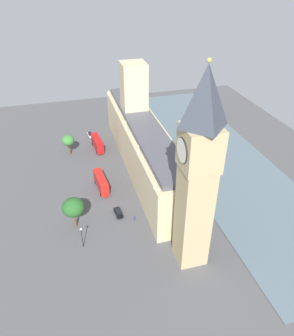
% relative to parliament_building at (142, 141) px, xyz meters
% --- Properties ---
extents(ground_plane, '(143.15, 143.15, 0.00)m').
position_rel_parliament_building_xyz_m(ground_plane, '(1.99, 1.75, -9.30)').
color(ground_plane, '#4C4C4F').
extents(river_thames, '(32.91, 128.84, 0.25)m').
position_rel_parliament_building_xyz_m(river_thames, '(-28.39, 1.75, -9.17)').
color(river_thames, slate).
rests_on(river_thames, ground).
extents(parliament_building, '(12.76, 73.15, 32.81)m').
position_rel_parliament_building_xyz_m(parliament_building, '(0.00, 0.00, 0.00)').
color(parliament_building, '#CCBA8E').
rests_on(parliament_building, ground).
extents(clock_tower, '(7.58, 7.58, 47.76)m').
position_rel_parliament_building_xyz_m(clock_tower, '(-0.02, 44.60, 15.37)').
color(clock_tower, tan).
rests_on(clock_tower, ground).
extents(car_white_trailing, '(2.36, 4.83, 1.74)m').
position_rel_parliament_building_xyz_m(car_white_trailing, '(15.52, -26.10, -8.41)').
color(car_white_trailing, silver).
rests_on(car_white_trailing, ground).
extents(double_decker_bus_kerbside, '(3.51, 10.69, 4.75)m').
position_rel_parliament_building_xyz_m(double_decker_bus_kerbside, '(14.02, -14.76, -6.66)').
color(double_decker_bus_kerbside, red).
rests_on(double_decker_bus_kerbside, ground).
extents(double_decker_bus_corner, '(3.51, 10.69, 4.75)m').
position_rel_parliament_building_xyz_m(double_decker_bus_corner, '(16.45, 11.16, -6.66)').
color(double_decker_bus_corner, red).
rests_on(double_decker_bus_corner, ground).
extents(car_black_leading, '(2.10, 4.62, 1.74)m').
position_rel_parliament_building_xyz_m(car_black_leading, '(13.72, 24.87, -8.41)').
color(car_black_leading, black).
rests_on(car_black_leading, ground).
extents(pedestrian_opposite_hall, '(0.64, 0.62, 1.52)m').
position_rel_parliament_building_xyz_m(pedestrian_opposite_hall, '(9.71, 27.98, -8.61)').
color(pedestrian_opposite_hall, navy).
rests_on(pedestrian_opposite_hall, ground).
extents(plane_tree_far_end, '(4.60, 4.60, 7.95)m').
position_rel_parliament_building_xyz_m(plane_tree_far_end, '(24.62, -13.48, -3.37)').
color(plane_tree_far_end, brown).
rests_on(plane_tree_far_end, ground).
extents(plane_tree_midblock, '(5.92, 5.92, 9.39)m').
position_rel_parliament_building_xyz_m(plane_tree_midblock, '(25.80, 26.50, -2.47)').
color(plane_tree_midblock, brown).
rests_on(plane_tree_midblock, ground).
extents(street_lamp_by_river_gate, '(0.56, 0.56, 6.29)m').
position_rel_parliament_building_xyz_m(street_lamp_by_river_gate, '(24.67, 34.37, -4.90)').
color(street_lamp_by_river_gate, black).
rests_on(street_lamp_by_river_gate, ground).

